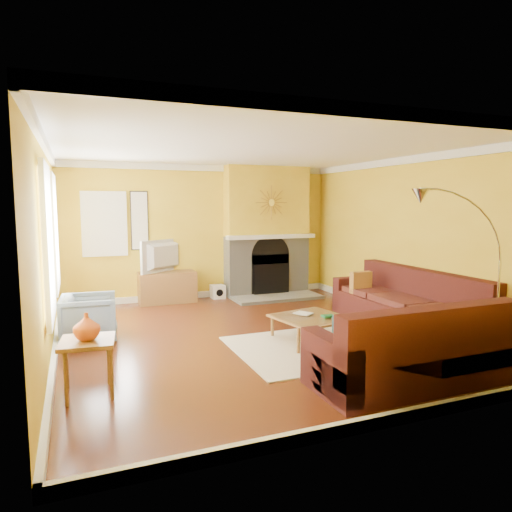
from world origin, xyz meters
name	(u,v)px	position (x,y,z in m)	size (l,w,h in m)	color
floor	(257,336)	(0.00, 0.00, -0.01)	(5.50, 6.00, 0.02)	#602B14
ceiling	(257,147)	(0.00, 0.00, 2.71)	(5.50, 6.00, 0.02)	white
wall_back	(202,232)	(0.00, 3.01, 1.35)	(5.50, 0.02, 2.70)	gold
wall_front	(393,274)	(0.00, -3.01, 1.35)	(5.50, 0.02, 2.70)	gold
wall_left	(46,251)	(-2.76, 0.00, 1.35)	(0.02, 6.00, 2.70)	gold
wall_right	(411,239)	(2.76, 0.00, 1.35)	(0.02, 6.00, 2.70)	gold
baseboard	(257,332)	(0.00, 0.00, 0.06)	(5.50, 6.00, 0.12)	white
crown_molding	(257,152)	(0.00, 0.00, 2.64)	(5.50, 6.00, 0.12)	white
window_left_near	(53,233)	(-2.72, 1.30, 1.50)	(0.06, 1.22, 1.72)	white
window_left_far	(46,243)	(-2.72, -0.60, 1.50)	(0.06, 1.22, 1.72)	white
window_back	(104,224)	(-1.90, 2.96, 1.55)	(0.82, 0.06, 1.22)	white
wall_art	(140,221)	(-1.25, 2.97, 1.60)	(0.34, 0.04, 1.14)	white
fireplace	(267,231)	(1.35, 2.80, 1.35)	(1.80, 0.40, 2.70)	gray
mantel	(271,237)	(1.35, 2.56, 1.25)	(1.92, 0.22, 0.08)	white
hearth	(277,297)	(1.35, 2.25, 0.03)	(1.80, 0.70, 0.06)	gray
sunburst	(271,203)	(1.35, 2.57, 1.95)	(0.70, 0.04, 0.70)	olive
rug	(324,346)	(0.64, -0.82, 0.01)	(2.40, 1.80, 0.02)	beige
sectional_sofa	(366,311)	(1.27, -0.88, 0.45)	(2.97, 3.65, 0.90)	#471916
coffee_table	(311,329)	(0.60, -0.55, 0.18)	(0.92, 0.92, 0.36)	white
media_console	(167,287)	(-0.78, 2.77, 0.30)	(1.10, 0.49, 0.60)	olive
tv	(167,256)	(-0.78, 2.77, 0.92)	(1.09, 0.14, 0.63)	black
subwoofer	(218,292)	(0.25, 2.79, 0.14)	(0.27, 0.27, 0.27)	white
armchair	(89,318)	(-2.29, 0.57, 0.34)	(0.72, 0.74, 0.68)	slate
side_table	(88,367)	(-2.36, -1.30, 0.29)	(0.52, 0.52, 0.57)	olive
vase	(87,326)	(-2.36, -1.30, 0.71)	(0.26, 0.26, 0.27)	#D8591E
book	(300,315)	(0.46, -0.46, 0.38)	(0.18, 0.24, 0.02)	white
arc_lamp	(463,282)	(1.67, -2.15, 1.04)	(1.33, 0.36, 2.08)	silver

